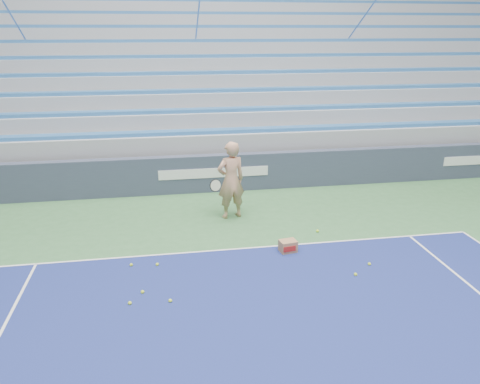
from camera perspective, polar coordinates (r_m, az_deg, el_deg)
name	(u,v)px	position (r m, az deg, el deg)	size (l,w,h in m)	color
sponsor_barrier	(214,173)	(13.78, -3.24, 2.33)	(30.00, 0.32, 1.10)	#353D51
bleachers	(196,88)	(19.01, -5.36, 12.52)	(31.00, 9.15, 7.30)	#96989E
tennis_player	(231,180)	(11.66, -1.12, 1.44)	(1.01, 0.94, 1.98)	tan
ball_box	(288,246)	(10.18, 5.87, -6.60)	(0.39, 0.33, 0.27)	#9C6F4B
tennis_ball_0	(369,264)	(9.98, 15.50, -8.46)	(0.07, 0.07, 0.07)	#CEEA2F
tennis_ball_1	(170,301)	(8.53, -8.50, -12.97)	(0.07, 0.07, 0.07)	#CEEA2F
tennis_ball_2	(157,264)	(9.75, -10.05, -8.69)	(0.07, 0.07, 0.07)	#CEEA2F
tennis_ball_3	(317,231)	(11.26, 9.43, -4.70)	(0.07, 0.07, 0.07)	#CEEA2F
tennis_ball_4	(131,265)	(9.84, -13.12, -8.65)	(0.07, 0.07, 0.07)	#CEEA2F
tennis_ball_5	(143,292)	(8.87, -11.79, -11.84)	(0.07, 0.07, 0.07)	#CEEA2F
tennis_ball_6	(130,303)	(8.60, -13.29, -13.05)	(0.07, 0.07, 0.07)	#CEEA2F
tennis_ball_7	(356,274)	(9.52, 13.90, -9.73)	(0.07, 0.07, 0.07)	#CEEA2F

